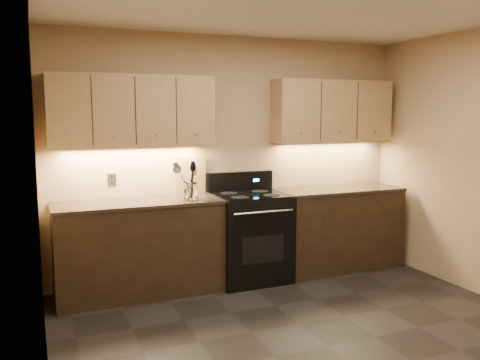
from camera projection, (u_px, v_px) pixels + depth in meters
name	position (u px, v px, depth m)	size (l,w,h in m)	color
floor	(327.00, 346.00, 3.91)	(4.00, 4.00, 0.00)	black
wall_back	(232.00, 157.00, 5.57)	(4.00, 0.04, 2.60)	tan
wall_left	(40.00, 196.00, 2.98)	(0.04, 4.00, 2.60)	tan
counter_left	(139.00, 248.00, 4.99)	(1.62, 0.62, 0.93)	black
counter_right	(337.00, 228.00, 5.85)	(1.46, 0.62, 0.93)	black
stove	(250.00, 236.00, 5.42)	(0.76, 0.68, 1.14)	black
upper_cab_left	(133.00, 111.00, 4.95)	(1.60, 0.30, 0.70)	tan
upper_cab_right	(332.00, 111.00, 5.81)	(1.44, 0.30, 0.70)	tan
outlet_plate	(112.00, 179.00, 5.10)	(0.09, 0.01, 0.12)	#B2B5BA
utensil_crock	(191.00, 191.00, 5.05)	(0.17, 0.17, 0.17)	white
cutting_board	(191.00, 175.00, 5.38)	(0.32, 0.02, 0.40)	tan
wooden_spoon	(188.00, 183.00, 5.02)	(0.06, 0.06, 0.30)	tan
black_spoon	(189.00, 180.00, 5.06)	(0.06, 0.06, 0.34)	black
black_turner	(191.00, 179.00, 5.02)	(0.08, 0.08, 0.37)	black
steel_spatula	(192.00, 178.00, 5.04)	(0.08, 0.08, 0.40)	silver
steel_skimmer	(194.00, 180.00, 5.05)	(0.09, 0.09, 0.35)	silver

